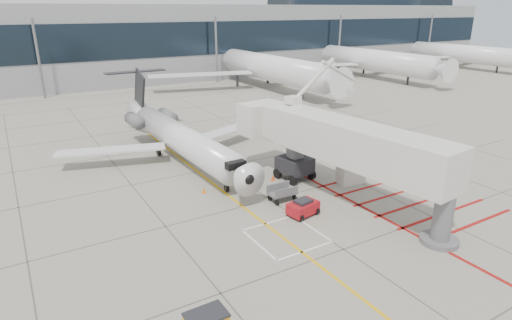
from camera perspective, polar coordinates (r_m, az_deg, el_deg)
ground_plane at (r=28.68m, az=6.21°, el=-8.18°), size 260.00×260.00×0.00m
regional_jet at (r=37.20m, az=-8.81°, el=4.13°), size 22.35×27.74×7.08m
jet_bridge at (r=30.24m, az=13.26°, el=0.98°), size 11.49×20.57×7.85m
pushback_tug at (r=29.27m, az=6.28°, el=-6.26°), size 2.26×1.63×1.21m
baggage_cart at (r=31.27m, az=3.52°, el=-4.38°), size 1.98×1.26×1.24m
ground_power_unit at (r=35.17m, az=12.54°, el=-1.66°), size 2.28×1.51×1.69m
cone_nose at (r=32.88m, az=-6.98°, el=-4.03°), size 0.31×0.31×0.43m
cone_side at (r=35.02m, az=2.26°, el=-2.34°), size 0.34×0.34×0.48m
terminal_building at (r=93.86m, az=-15.47°, el=15.05°), size 180.00×28.00×14.00m
terminal_glass_band at (r=80.40m, az=-12.65°, el=15.34°), size 180.00×0.10×6.00m
terminal_dome at (r=124.25m, az=13.50°, el=19.39°), size 40.00×28.00×28.00m
bg_aircraft_c at (r=77.55m, az=0.39°, el=14.54°), size 39.04×43.38×13.01m
bg_aircraft_d at (r=92.66m, az=13.95°, el=14.65°), size 37.42×41.58×12.47m
bg_aircraft_e at (r=114.86m, az=24.74°, el=14.17°), size 35.54×39.49×11.85m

